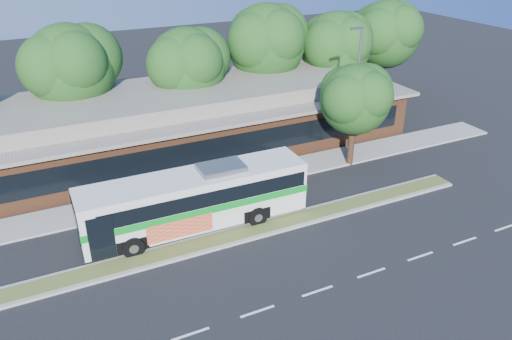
{
  "coord_description": "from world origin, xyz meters",
  "views": [
    {
      "loc": [
        -10.17,
        -19.68,
        14.85
      ],
      "look_at": [
        1.1,
        3.62,
        2.0
      ],
      "focal_mm": 35.0,
      "sensor_mm": 36.0,
      "label": 1
    }
  ],
  "objects": [
    {
      "name": "plaza_building",
      "position": [
        0.0,
        12.99,
        2.13
      ],
      "size": [
        33.2,
        11.2,
        4.45
      ],
      "color": "brown",
      "rests_on": "ground"
    },
    {
      "name": "sidewalk_tree",
      "position": [
        9.36,
        5.41,
        4.73
      ],
      "size": [
        5.12,
        4.59,
        6.92
      ],
      "color": "black",
      "rests_on": "ground"
    },
    {
      "name": "transit_bus",
      "position": [
        -2.99,
        2.4,
        1.9
      ],
      "size": [
        12.2,
        2.98,
        3.41
      ],
      "rotation": [
        0.0,
        0.0,
        -0.01
      ],
      "color": "silver",
      "rests_on": "ground"
    },
    {
      "name": "ground",
      "position": [
        0.0,
        0.0,
        0.0
      ],
      "size": [
        120.0,
        120.0,
        0.0
      ],
      "primitive_type": "plane",
      "color": "black",
      "rests_on": "ground"
    },
    {
      "name": "tree_bg_e",
      "position": [
        14.42,
        15.14,
        5.74
      ],
      "size": [
        6.47,
        5.8,
        8.5
      ],
      "color": "black",
      "rests_on": "ground"
    },
    {
      "name": "sidewalk",
      "position": [
        0.0,
        6.4,
        0.06
      ],
      "size": [
        44.0,
        2.6,
        0.12
      ],
      "primitive_type": "cube",
      "color": "gray",
      "rests_on": "ground"
    },
    {
      "name": "median_strip",
      "position": [
        0.0,
        0.6,
        0.07
      ],
      "size": [
        26.0,
        1.1,
        0.15
      ],
      "primitive_type": "cube",
      "color": "#485C27",
      "rests_on": "ground"
    },
    {
      "name": "tree_bg_b",
      "position": [
        -6.57,
        16.14,
        6.14
      ],
      "size": [
        6.69,
        6.0,
        9.0
      ],
      "color": "black",
      "rests_on": "ground"
    },
    {
      "name": "tree_bg_f",
      "position": [
        20.43,
        16.14,
        6.06
      ],
      "size": [
        6.69,
        6.0,
        8.92
      ],
      "color": "black",
      "rests_on": "ground"
    },
    {
      "name": "lamp_post",
      "position": [
        9.56,
        6.0,
        4.9
      ],
      "size": [
        0.93,
        0.18,
        9.07
      ],
      "color": "slate",
      "rests_on": "ground"
    },
    {
      "name": "tree_bg_c",
      "position": [
        1.4,
        15.13,
        5.59
      ],
      "size": [
        6.24,
        5.6,
        8.26
      ],
      "color": "black",
      "rests_on": "ground"
    },
    {
      "name": "tree_bg_d",
      "position": [
        8.45,
        16.15,
        6.42
      ],
      "size": [
        6.91,
        6.2,
        9.37
      ],
      "color": "black",
      "rests_on": "ground"
    }
  ]
}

